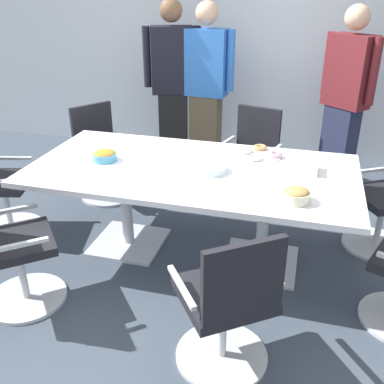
{
  "coord_description": "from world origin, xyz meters",
  "views": [
    {
      "loc": [
        0.8,
        -2.91,
        2.01
      ],
      "look_at": [
        0.0,
        0.0,
        0.55
      ],
      "focal_mm": 41.41,
      "sensor_mm": 36.0,
      "label": 1
    }
  ],
  "objects": [
    {
      "name": "ground_plane",
      "position": [
        0.0,
        0.0,
        -0.01
      ],
      "size": [
        10.0,
        10.0,
        0.01
      ],
      "primitive_type": "cube",
      "color": "#3D4754"
    },
    {
      "name": "donut_platter",
      "position": [
        0.45,
        0.38,
        0.77
      ],
      "size": [
        0.35,
        0.34,
        0.04
      ],
      "color": "white",
      "rests_on": "conference_table"
    },
    {
      "name": "person_standing_0",
      "position": [
        -0.69,
        1.72,
        0.97
      ],
      "size": [
        0.6,
        0.35,
        1.84
      ],
      "rotation": [
        0.0,
        0.0,
        -2.81
      ],
      "color": "black",
      "rests_on": "ground"
    },
    {
      "name": "back_wall",
      "position": [
        0.0,
        2.4,
        1.4
      ],
      "size": [
        8.0,
        0.1,
        2.8
      ],
      "primitive_type": "cube",
      "color": "silver",
      "rests_on": "ground"
    },
    {
      "name": "snack_bowl_cookies",
      "position": [
        0.77,
        -0.36,
        0.8
      ],
      "size": [
        0.18,
        0.18,
        0.1
      ],
      "color": "beige",
      "rests_on": "conference_table"
    },
    {
      "name": "office_chair_2",
      "position": [
        -1.0,
        -0.89,
        0.41
      ],
      "size": [
        0.76,
        0.76,
        0.91
      ],
      "rotation": [
        0.0,
        0.0,
        -0.86
      ],
      "color": "silver",
      "rests_on": "ground"
    },
    {
      "name": "person_standing_2",
      "position": [
        1.11,
        1.68,
        0.95
      ],
      "size": [
        0.52,
        0.45,
        1.81
      ],
      "rotation": [
        0.0,
        0.0,
        -3.83
      ],
      "color": "#232842",
      "rests_on": "ground"
    },
    {
      "name": "plate_stack",
      "position": [
        0.15,
        -0.03,
        0.77
      ],
      "size": [
        0.23,
        0.23,
        0.05
      ],
      "color": "white",
      "rests_on": "conference_table"
    },
    {
      "name": "office_chair_3",
      "position": [
        0.49,
        -1.05,
        0.41
      ],
      "size": [
        0.75,
        0.75,
        0.91
      ],
      "rotation": [
        0.0,
        0.0,
        0.63
      ],
      "color": "silver",
      "rests_on": "ground"
    },
    {
      "name": "napkin_pile",
      "position": [
        0.8,
        0.14,
        0.79
      ],
      "size": [
        0.19,
        0.19,
        0.07
      ],
      "primitive_type": "cube",
      "color": "white",
      "rests_on": "conference_table"
    },
    {
      "name": "office_chair_6",
      "position": [
        0.29,
        1.09,
        0.41
      ],
      "size": [
        0.66,
        0.66,
        0.91
      ],
      "rotation": [
        0.0,
        0.0,
        -3.4
      ],
      "color": "silver",
      "rests_on": "ground"
    },
    {
      "name": "person_standing_1",
      "position": [
        -0.32,
        1.74,
        0.95
      ],
      "size": [
        0.61,
        0.26,
        1.82
      ],
      "rotation": [
        0.0,
        0.0,
        -3.24
      ],
      "color": "brown",
      "rests_on": "ground"
    },
    {
      "name": "office_chair_0",
      "position": [
        -1.14,
        0.81,
        0.41
      ],
      "size": [
        0.75,
        0.75,
        0.91
      ],
      "rotation": [
        0.0,
        0.0,
        -2.16
      ],
      "color": "silver",
      "rests_on": "ground"
    },
    {
      "name": "conference_table",
      "position": [
        0.0,
        0.0,
        0.63
      ],
      "size": [
        2.4,
        1.2,
        0.75
      ],
      "color": "white",
      "rests_on": "ground"
    },
    {
      "name": "snack_bowl_chips_orange",
      "position": [
        -0.68,
        -0.04,
        0.79
      ],
      "size": [
        0.18,
        0.18,
        0.09
      ],
      "color": "#4C9EC6",
      "rests_on": "conference_table"
    }
  ]
}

